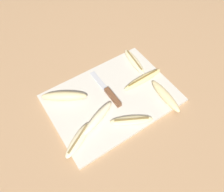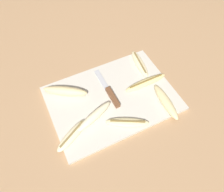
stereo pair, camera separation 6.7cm
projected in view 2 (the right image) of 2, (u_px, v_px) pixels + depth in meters
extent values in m
plane|color=tan|center=(112.00, 99.00, 0.92)|extent=(4.00, 4.00, 0.00)
cube|color=beige|center=(112.00, 98.00, 0.91)|extent=(0.51, 0.37, 0.01)
cube|color=brown|center=(113.00, 97.00, 0.90)|extent=(0.02, 0.10, 0.02)
cube|color=#B7BABF|center=(102.00, 80.00, 0.96)|extent=(0.02, 0.12, 0.00)
ellipsoid|color=beige|center=(95.00, 116.00, 0.84)|extent=(0.17, 0.09, 0.03)
ellipsoid|color=beige|center=(65.00, 91.00, 0.90)|extent=(0.18, 0.13, 0.04)
ellipsoid|color=#EDD689|center=(146.00, 83.00, 0.94)|extent=(0.20, 0.04, 0.02)
cube|color=olive|center=(146.00, 81.00, 0.93)|extent=(0.16, 0.01, 0.00)
ellipsoid|color=beige|center=(140.00, 64.00, 1.00)|extent=(0.06, 0.17, 0.02)
cube|color=olive|center=(140.00, 62.00, 0.99)|extent=(0.02, 0.13, 0.00)
ellipsoid|color=beige|center=(128.00, 122.00, 0.83)|extent=(0.17, 0.11, 0.02)
cube|color=olive|center=(128.00, 121.00, 0.83)|extent=(0.12, 0.07, 0.00)
ellipsoid|color=beige|center=(166.00, 102.00, 0.88)|extent=(0.05, 0.18, 0.03)
ellipsoid|color=beige|center=(72.00, 135.00, 0.80)|extent=(0.15, 0.11, 0.02)
cube|color=olive|center=(71.00, 134.00, 0.79)|extent=(0.11, 0.07, 0.00)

